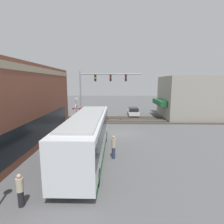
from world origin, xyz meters
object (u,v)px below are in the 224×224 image
Objects in this scene: crossing_signal at (76,109)px; pedestrian_by_lamp at (20,190)px; pedestrian_near_bus at (114,147)px; parked_car_white at (133,112)px; city_bus at (88,134)px.

crossing_signal is 16.86m from pedestrian_by_lamp.
crossing_signal is 12.53m from pedestrian_near_bus.
parked_car_white is at bearing -10.36° from pedestrian_near_bus.
pedestrian_near_bus is (-0.39, -2.06, -0.92)m from city_bus.
crossing_signal reaches higher than city_bus.
pedestrian_near_bus is at bearing -38.35° from pedestrian_by_lamp.
pedestrian_near_bus is 7.06m from pedestrian_by_lamp.
pedestrian_by_lamp reaches higher than parked_car_white.
pedestrian_near_bus reaches higher than parked_car_white.
city_bus is 6.36× the size of pedestrian_near_bus.
pedestrian_near_bus is at bearing -154.36° from crossing_signal.
crossing_signal is at bearing 17.11° from city_bus.
parked_car_white is at bearing -17.97° from pedestrian_by_lamp.
crossing_signal is 11.34m from parked_car_white.
crossing_signal is at bearing 3.45° from pedestrian_by_lamp.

